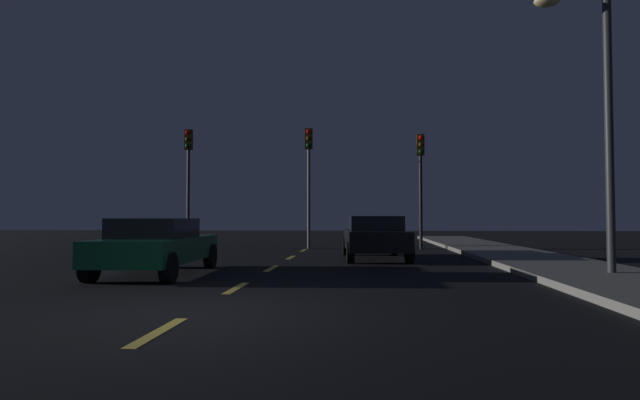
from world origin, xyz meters
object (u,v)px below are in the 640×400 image
(traffic_signal_right, at_px, (421,169))
(car_adjacent_lane, at_px, (157,245))
(traffic_signal_left, at_px, (188,165))
(traffic_signal_center, at_px, (309,165))
(street_lamp_right, at_px, (596,103))
(car_stopped_ahead, at_px, (375,237))

(traffic_signal_right, height_order, car_adjacent_lane, traffic_signal_right)
(traffic_signal_right, bearing_deg, traffic_signal_left, 180.00)
(traffic_signal_center, bearing_deg, car_adjacent_lane, -103.51)
(traffic_signal_center, height_order, car_adjacent_lane, traffic_signal_center)
(car_adjacent_lane, bearing_deg, street_lamp_right, -0.55)
(traffic_signal_left, xyz_separation_m, car_adjacent_lane, (2.85, -10.47, -2.97))
(traffic_signal_left, xyz_separation_m, street_lamp_right, (12.81, -10.57, 0.21))
(traffic_signal_right, height_order, car_stopped_ahead, traffic_signal_right)
(traffic_signal_center, xyz_separation_m, car_adjacent_lane, (-2.52, -10.47, -2.95))
(traffic_signal_left, relative_size, car_adjacent_lane, 1.19)
(traffic_signal_right, distance_m, car_stopped_ahead, 6.41)
(traffic_signal_right, height_order, street_lamp_right, street_lamp_right)
(car_stopped_ahead, distance_m, street_lamp_right, 7.67)
(traffic_signal_right, bearing_deg, car_adjacent_lane, -124.97)
(traffic_signal_center, relative_size, street_lamp_right, 0.82)
(traffic_signal_center, height_order, car_stopped_ahead, traffic_signal_center)
(traffic_signal_left, xyz_separation_m, traffic_signal_right, (10.17, -0.00, -0.22))
(traffic_signal_right, bearing_deg, car_stopped_ahead, -111.15)
(traffic_signal_left, relative_size, traffic_signal_right, 1.07)
(car_adjacent_lane, height_order, street_lamp_right, street_lamp_right)
(car_stopped_ahead, height_order, street_lamp_right, street_lamp_right)
(traffic_signal_left, relative_size, traffic_signal_center, 1.01)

